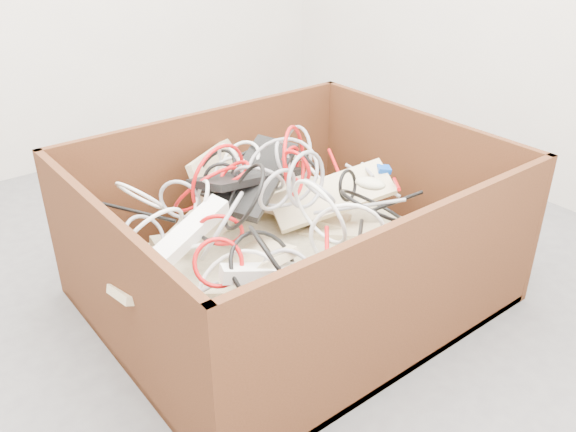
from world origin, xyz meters
TOP-DOWN VIEW (x-y plane):
  - ground at (0.00, 0.00)m, footprint 3.00×3.00m
  - cardboard_box at (0.14, -0.09)m, footprint 1.22×1.02m
  - keyboard_pile at (0.12, -0.02)m, footprint 1.05×0.91m
  - mice_scatter at (0.16, -0.10)m, footprint 0.66×0.71m
  - power_strip_left at (-0.24, -0.10)m, footprint 0.33×0.15m
  - power_strip_right at (-0.13, -0.35)m, footprint 0.27×0.14m
  - vga_plug at (0.55, -0.11)m, footprint 0.06×0.06m
  - cable_tangle at (0.03, -0.08)m, footprint 0.98×0.88m

SIDE VIEW (x-z plane):
  - ground at x=0.00m, z-range 0.00..0.00m
  - cardboard_box at x=0.14m, z-range -0.14..0.41m
  - keyboard_pile at x=0.12m, z-range 0.12..0.45m
  - power_strip_right at x=-0.13m, z-range 0.30..0.39m
  - mice_scatter at x=0.16m, z-range 0.26..0.44m
  - vga_plug at x=0.55m, z-range 0.36..0.38m
  - power_strip_left at x=-0.24m, z-range 0.31..0.44m
  - cable_tangle at x=0.03m, z-range 0.20..0.60m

